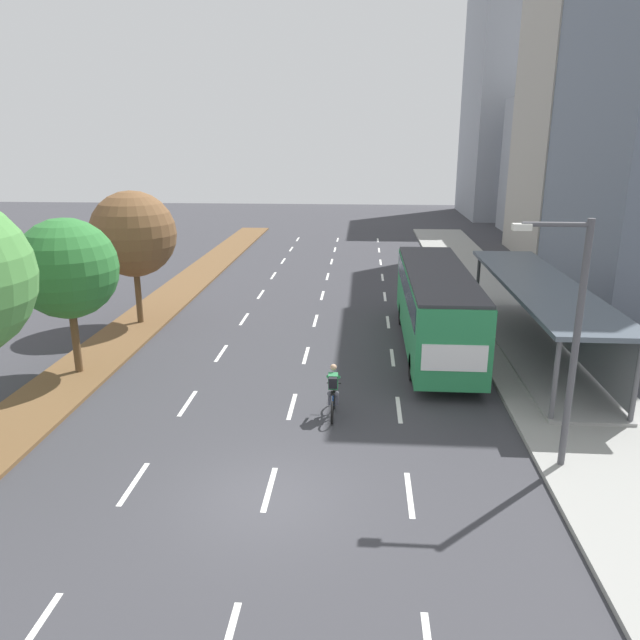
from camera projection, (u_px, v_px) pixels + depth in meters
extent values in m
plane|color=#38383D|center=(267.00, 499.00, 14.85)|extent=(140.00, 140.00, 0.00)
cube|color=brown|center=(177.00, 293.00, 34.52)|extent=(2.60, 52.00, 0.12)
cube|color=gray|center=(490.00, 298.00, 33.32)|extent=(4.50, 52.00, 0.15)
cube|color=white|center=(33.00, 634.00, 10.80)|extent=(0.14, 2.03, 0.01)
cube|color=white|center=(134.00, 483.00, 15.52)|extent=(0.14, 2.03, 0.01)
cube|color=white|center=(188.00, 403.00, 20.24)|extent=(0.14, 2.03, 0.01)
cube|color=white|center=(221.00, 353.00, 24.96)|extent=(0.14, 2.03, 0.01)
cube|color=white|center=(244.00, 319.00, 29.68)|extent=(0.14, 2.03, 0.01)
cube|color=white|center=(261.00, 294.00, 34.40)|extent=(0.14, 2.03, 0.01)
cube|color=white|center=(273.00, 276.00, 39.12)|extent=(0.14, 2.03, 0.01)
cube|color=white|center=(283.00, 261.00, 43.84)|extent=(0.14, 2.03, 0.01)
cube|color=white|center=(291.00, 249.00, 48.56)|extent=(0.14, 2.03, 0.01)
cube|color=white|center=(298.00, 239.00, 53.28)|extent=(0.14, 2.03, 0.01)
cube|color=white|center=(269.00, 489.00, 15.28)|extent=(0.14, 2.03, 0.01)
cube|color=white|center=(292.00, 406.00, 20.00)|extent=(0.14, 2.03, 0.01)
cube|color=white|center=(306.00, 355.00, 24.72)|extent=(0.14, 2.03, 0.01)
cube|color=white|center=(315.00, 321.00, 29.44)|extent=(0.14, 2.03, 0.01)
cube|color=white|center=(322.00, 295.00, 34.16)|extent=(0.14, 2.03, 0.01)
cube|color=white|center=(328.00, 276.00, 38.88)|extent=(0.14, 2.03, 0.01)
cube|color=white|center=(332.00, 262.00, 43.60)|extent=(0.14, 2.03, 0.01)
cube|color=white|center=(335.00, 250.00, 48.33)|extent=(0.14, 2.03, 0.01)
cube|color=white|center=(338.00, 240.00, 53.05)|extent=(0.14, 2.03, 0.01)
cube|color=white|center=(409.00, 494.00, 15.04)|extent=(0.14, 2.03, 0.01)
cube|color=white|center=(399.00, 409.00, 19.76)|extent=(0.14, 2.03, 0.01)
cube|color=white|center=(392.00, 357.00, 24.49)|extent=(0.14, 2.03, 0.01)
cube|color=white|center=(388.00, 322.00, 29.21)|extent=(0.14, 2.03, 0.01)
cube|color=white|center=(385.00, 297.00, 33.93)|extent=(0.14, 2.03, 0.01)
cube|color=white|center=(382.00, 277.00, 38.65)|extent=(0.14, 2.03, 0.01)
cube|color=white|center=(381.00, 262.00, 43.37)|extent=(0.14, 2.03, 0.01)
cube|color=white|center=(379.00, 250.00, 48.09)|extent=(0.14, 2.03, 0.01)
cube|color=white|center=(378.00, 240.00, 52.81)|extent=(0.14, 2.03, 0.01)
cube|color=gray|center=(533.00, 349.00, 24.80)|extent=(2.60, 13.61, 0.10)
cylinder|color=#56565B|center=(555.00, 379.00, 18.23)|extent=(0.16, 0.16, 2.60)
cylinder|color=#56565B|center=(478.00, 281.00, 30.76)|extent=(0.16, 0.16, 2.60)
cylinder|color=#56565B|center=(637.00, 381.00, 18.07)|extent=(0.16, 0.16, 2.60)
cylinder|color=#56565B|center=(525.00, 282.00, 30.60)|extent=(0.16, 0.16, 2.60)
cube|color=gray|center=(568.00, 318.00, 24.33)|extent=(0.10, 12.93, 2.34)
cube|color=#4C5660|center=(540.00, 284.00, 24.02)|extent=(2.90, 14.01, 0.16)
cube|color=#28844C|center=(436.00, 306.00, 24.95)|extent=(2.50, 11.20, 2.80)
cube|color=#2D3D4C|center=(437.00, 286.00, 24.71)|extent=(2.54, 10.30, 0.90)
cube|color=#333338|center=(437.00, 272.00, 24.53)|extent=(2.45, 10.98, 0.12)
cube|color=#2D3D4C|center=(423.00, 270.00, 30.22)|extent=(2.25, 0.06, 1.54)
cube|color=white|center=(454.00, 358.00, 19.64)|extent=(2.12, 0.04, 0.90)
cylinder|color=black|center=(402.00, 314.00, 28.73)|extent=(0.30, 1.00, 1.00)
cylinder|color=black|center=(449.00, 315.00, 28.58)|extent=(0.30, 1.00, 1.00)
cylinder|color=black|center=(414.00, 367.00, 22.09)|extent=(0.30, 1.00, 1.00)
cylinder|color=black|center=(475.00, 368.00, 21.94)|extent=(0.30, 1.00, 1.00)
torus|color=black|center=(334.00, 398.00, 19.76)|extent=(0.06, 0.72, 0.72)
torus|color=black|center=(332.00, 413.00, 18.70)|extent=(0.06, 0.72, 0.72)
cylinder|color=#234C99|center=(333.00, 397.00, 19.15)|extent=(0.05, 0.94, 0.05)
cylinder|color=#234C99|center=(333.00, 404.00, 19.11)|extent=(0.05, 0.57, 0.42)
cylinder|color=#234C99|center=(333.00, 399.00, 18.95)|extent=(0.04, 0.04, 0.40)
cube|color=black|center=(333.00, 393.00, 18.90)|extent=(0.12, 0.24, 0.06)
cylinder|color=black|center=(334.00, 383.00, 19.55)|extent=(0.46, 0.04, 0.04)
cube|color=#2D844C|center=(333.00, 381.00, 18.97)|extent=(0.30, 0.36, 0.59)
cube|color=black|center=(333.00, 383.00, 18.82)|extent=(0.26, 0.26, 0.42)
sphere|color=tan|center=(333.00, 367.00, 18.97)|extent=(0.20, 0.20, 0.20)
cylinder|color=#4C4C56|center=(329.00, 393.00, 19.07)|extent=(0.12, 0.42, 0.25)
cylinder|color=#4C4C56|center=(330.00, 399.00, 19.30)|extent=(0.10, 0.17, 0.41)
cylinder|color=#4C4C56|center=(337.00, 393.00, 19.05)|extent=(0.12, 0.42, 0.25)
cylinder|color=#4C4C56|center=(337.00, 399.00, 19.29)|extent=(0.10, 0.17, 0.41)
cylinder|color=#2D844C|center=(328.00, 377.00, 19.18)|extent=(0.09, 0.47, 0.28)
cylinder|color=#2D844C|center=(339.00, 377.00, 19.16)|extent=(0.09, 0.47, 0.28)
cylinder|color=brown|center=(76.00, 338.00, 22.37)|extent=(0.28, 0.28, 2.56)
sphere|color=#2D7533|center=(67.00, 268.00, 21.62)|extent=(3.59, 3.59, 3.59)
cylinder|color=brown|center=(138.00, 294.00, 28.44)|extent=(0.28, 0.28, 2.72)
sphere|color=brown|center=(133.00, 234.00, 27.63)|extent=(3.90, 3.90, 3.90)
cylinder|color=#4C4C51|center=(575.00, 348.00, 15.26)|extent=(0.18, 0.18, 6.50)
cylinder|color=#4C4C51|center=(556.00, 224.00, 14.43)|extent=(1.60, 0.12, 0.12)
cube|color=silver|center=(522.00, 227.00, 14.50)|extent=(0.44, 0.24, 0.16)
cube|color=#A39E93|center=(583.00, 97.00, 42.51)|extent=(7.15, 10.22, 22.53)
cube|color=#8E939E|center=(566.00, 168.00, 53.07)|extent=(8.69, 12.41, 12.09)
cube|color=#8E939E|center=(506.00, 106.00, 66.67)|extent=(7.77, 13.62, 23.74)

